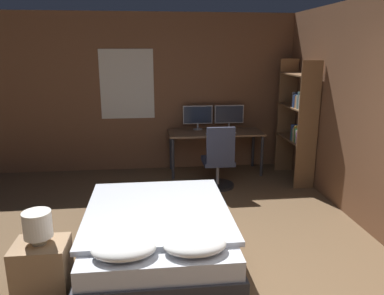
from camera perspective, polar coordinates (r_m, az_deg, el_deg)
name	(u,v)px	position (r m, az deg, el deg)	size (l,w,h in m)	color
wall_back	(187,93)	(6.64, -0.84, 8.30)	(12.00, 0.08, 2.70)	brown
wall_side_right	(380,119)	(4.67, 26.77, 3.94)	(0.06, 12.00, 2.70)	brown
bed	(158,233)	(4.04, -5.17, -12.82)	(1.51, 1.95, 0.54)	#2D2D33
nightstand	(43,269)	(3.67, -21.81, -16.80)	(0.46, 0.38, 0.49)	#997551
bedside_lamp	(37,225)	(3.47, -22.48, -10.82)	(0.24, 0.24, 0.29)	gray
desk	(215,136)	(6.44, 3.59, 1.71)	(1.61, 0.65, 0.73)	#846042
monitor_left	(198,116)	(6.55, 0.88, 4.85)	(0.52, 0.16, 0.42)	#B7B7BC
monitor_right	(229,115)	(6.64, 5.68, 4.92)	(0.52, 0.16, 0.42)	#B7B7BC
keyboard	(218,134)	(6.20, 3.96, 2.06)	(0.39, 0.13, 0.02)	#B7B7BC
computer_mouse	(235,133)	(6.26, 6.52, 2.20)	(0.07, 0.05, 0.04)	#B7B7BC
office_chair	(219,164)	(5.77, 4.07, -2.48)	(0.52, 0.52, 0.99)	black
bookshelf	(299,116)	(6.16, 16.02, 4.58)	(0.32, 0.93, 1.95)	brown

